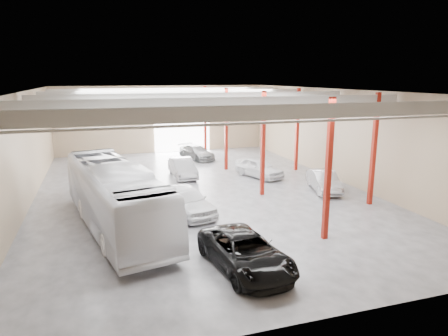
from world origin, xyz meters
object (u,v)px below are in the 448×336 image
coach_bus (115,196)px  car_row_a (186,200)px  car_row_b (183,168)px  car_right_near (324,181)px  car_row_c (197,152)px  black_sedan (245,252)px  car_right_far (259,167)px

coach_bus → car_row_a: (4.03, 0.91, -0.91)m
car_row_b → car_right_near: car_row_b is taller
car_row_b → car_right_near: size_ratio=1.03×
car_row_a → car_row_c: car_row_a is taller
car_row_a → car_right_near: 10.47m
black_sedan → car_right_far: 15.97m
coach_bus → car_row_c: bearing=51.5°
black_sedan → car_row_b: (0.76, 16.35, -0.01)m
black_sedan → car_right_near: black_sedan is taller
black_sedan → car_right_near: 13.26m
car_row_b → car_row_c: car_row_b is taller
coach_bus → car_right_far: bearing=23.4°
black_sedan → car_row_a: size_ratio=1.10×
car_right_near → car_right_far: bearing=133.7°
coach_bus → car_row_a: 4.23m
car_row_a → car_row_b: (1.63, 8.88, -0.09)m
black_sedan → car_row_a: (-0.87, 7.47, 0.09)m
car_row_b → black_sedan: bearing=-93.5°
car_row_b → car_right_near: 11.15m
car_row_a → car_right_far: 10.30m
car_row_a → car_row_b: size_ratio=1.09×
black_sedan → car_row_c: black_sedan is taller
car_right_near → car_right_far: 5.91m
car_row_b → car_right_far: (5.87, -1.82, 0.03)m
car_row_a → car_row_c: (4.41, 15.50, -0.18)m
coach_bus → car_right_far: (11.53, 7.98, -0.97)m
coach_bus → car_right_far: size_ratio=2.76×
car_right_near → car_row_c: bearing=128.8°
coach_bus → car_row_b: size_ratio=2.76×
car_row_b → car_row_a: bearing=-101.2°
car_row_c → car_right_far: car_right_far is taller
black_sedan → car_row_a: 7.52m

